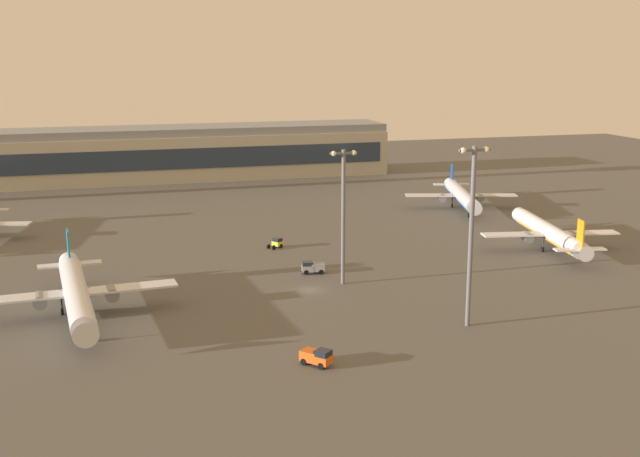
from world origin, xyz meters
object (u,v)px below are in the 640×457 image
at_px(airplane_mid_apron, 549,233).
at_px(maintenance_van, 313,267).
at_px(cargo_loader, 317,357).
at_px(apron_light_central, 343,208).
at_px(airplane_near_gate, 76,293).
at_px(airplane_far_stand, 461,195).
at_px(pushback_tug, 277,243).
at_px(apron_light_west, 472,225).

height_order(airplane_mid_apron, maintenance_van, airplane_mid_apron).
distance_m(cargo_loader, apron_light_central, 39.11).
bearing_deg(apron_light_central, maintenance_van, 112.73).
relative_size(airplane_near_gate, airplane_mid_apron, 1.10).
xyz_separation_m(airplane_far_stand, maintenance_van, (-53.11, -47.51, -2.38)).
relative_size(airplane_near_gate, maintenance_van, 8.94).
height_order(airplane_mid_apron, airplane_far_stand, airplane_far_stand).
bearing_deg(pushback_tug, airplane_far_stand, 83.95).
height_order(maintenance_van, cargo_loader, same).
bearing_deg(airplane_far_stand, pushback_tug, 42.03).
relative_size(airplane_far_stand, maintenance_van, 8.12).
xyz_separation_m(pushback_tug, apron_light_central, (5.13, -28.40, 12.50)).
xyz_separation_m(airplane_mid_apron, maintenance_van, (-51.26, -3.53, -2.34)).
xyz_separation_m(airplane_mid_apron, cargo_loader, (-62.56, -45.48, -2.34)).
bearing_deg(apron_light_west, airplane_mid_apron, 45.18).
xyz_separation_m(airplane_near_gate, apron_light_west, (55.55, -20.38, 11.37)).
xyz_separation_m(maintenance_van, pushback_tug, (-1.84, 20.56, -0.11)).
bearing_deg(maintenance_van, pushback_tug, 16.39).
bearing_deg(apron_light_central, cargo_loader, -113.15).
distance_m(airplane_near_gate, apron_light_west, 60.25).
xyz_separation_m(airplane_far_stand, pushback_tug, (-54.95, -26.94, -2.49)).
distance_m(airplane_near_gate, airplane_far_stand, 112.19).
distance_m(airplane_near_gate, airplane_mid_apron, 93.98).
bearing_deg(apron_light_central, airplane_mid_apron, 13.33).
relative_size(airplane_near_gate, cargo_loader, 9.02).
bearing_deg(airplane_near_gate, apron_light_west, 155.99).
bearing_deg(pushback_tug, cargo_loader, -40.77).
distance_m(maintenance_van, apron_light_west, 39.16).
bearing_deg(pushback_tug, apron_light_west, -15.54).
distance_m(airplane_far_stand, cargo_loader, 110.25).
bearing_deg(airplane_near_gate, maintenance_van, -166.05).
bearing_deg(airplane_mid_apron, airplane_near_gate, -159.06).
relative_size(maintenance_van, cargo_loader, 1.01).
height_order(airplane_far_stand, cargo_loader, airplane_far_stand).
height_order(airplane_near_gate, pushback_tug, airplane_near_gate).
distance_m(airplane_mid_apron, cargo_loader, 77.38).
distance_m(airplane_near_gate, apron_light_central, 45.86).
height_order(cargo_loader, apron_light_west, apron_light_west).
bearing_deg(apron_light_central, airplane_near_gate, -173.07).
xyz_separation_m(maintenance_van, apron_light_west, (14.34, -33.63, 14.04)).
xyz_separation_m(airplane_near_gate, airplane_mid_apron, (92.47, 16.78, -0.33)).
bearing_deg(airplane_far_stand, cargo_loader, 70.15).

